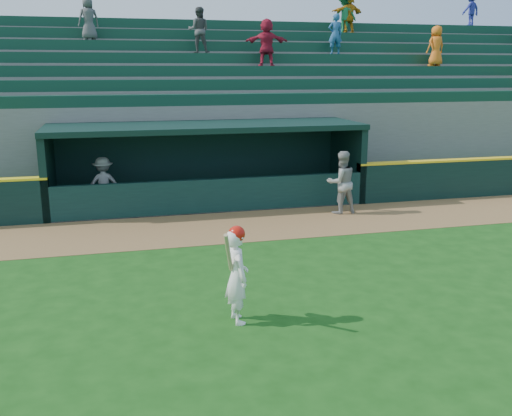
% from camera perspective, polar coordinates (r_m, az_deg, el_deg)
% --- Properties ---
extents(ground, '(120.00, 120.00, 0.00)m').
position_cam_1_polar(ground, '(10.58, 2.16, -8.87)').
color(ground, '#154310').
rests_on(ground, ground).
extents(warning_track, '(40.00, 3.00, 0.01)m').
position_cam_1_polar(warning_track, '(15.09, -3.09, -1.89)').
color(warning_track, brown).
rests_on(warning_track, ground).
extents(dugout_player_front, '(0.93, 0.75, 1.81)m').
position_cam_1_polar(dugout_player_front, '(16.51, 8.52, 2.55)').
color(dugout_player_front, gray).
rests_on(dugout_player_front, ground).
extents(dugout_player_inside, '(1.04, 0.63, 1.57)m').
position_cam_1_polar(dugout_player_inside, '(17.36, -14.99, 2.37)').
color(dugout_player_inside, '#A4A49F').
rests_on(dugout_player_inside, ground).
extents(dugout, '(9.40, 2.80, 2.46)m').
position_cam_1_polar(dugout, '(17.80, -5.10, 4.93)').
color(dugout, slate).
rests_on(dugout, ground).
extents(stands, '(34.50, 6.25, 7.46)m').
position_cam_1_polar(stands, '(22.18, -7.00, 9.34)').
color(stands, slate).
rests_on(stands, ground).
extents(batter_at_plate, '(0.52, 0.77, 1.65)m').
position_cam_1_polar(batter_at_plate, '(9.32, -1.92, -6.59)').
color(batter_at_plate, white).
rests_on(batter_at_plate, ground).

